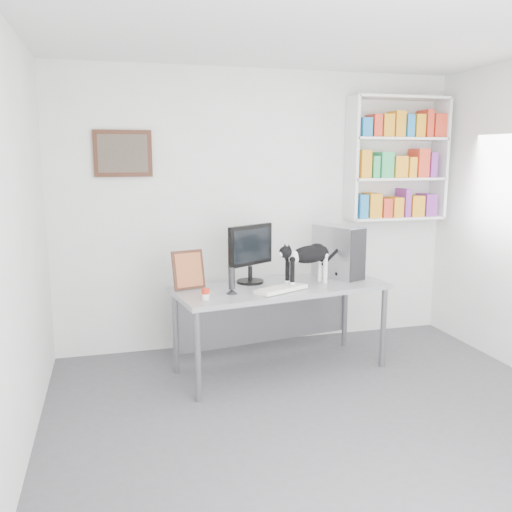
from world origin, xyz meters
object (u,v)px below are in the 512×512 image
(bookshelf, at_px, (397,159))
(speaker, at_px, (232,280))
(desk, at_px, (281,328))
(pc_tower, at_px, (338,252))
(leaning_print, at_px, (188,269))
(cat, at_px, (308,264))
(keyboard, at_px, (281,289))
(monitor, at_px, (250,253))
(soup_can, at_px, (206,294))

(bookshelf, distance_m, speaker, 2.29)
(bookshelf, height_order, desk, bookshelf)
(pc_tower, relative_size, leaning_print, 1.41)
(speaker, relative_size, leaning_print, 0.66)
(leaning_print, xyz_separation_m, cat, (1.02, -0.14, 0.01))
(keyboard, xyz_separation_m, cat, (0.29, 0.15, 0.16))
(leaning_print, bearing_deg, monitor, -6.48)
(bookshelf, distance_m, cat, 1.65)
(desk, distance_m, cat, 0.61)
(leaning_print, relative_size, soup_can, 3.85)
(leaning_print, distance_m, cat, 1.03)
(bookshelf, distance_m, keyboard, 2.01)
(keyboard, distance_m, cat, 0.37)
(soup_can, bearing_deg, desk, 21.18)
(monitor, bearing_deg, speaker, -155.14)
(bookshelf, bearing_deg, cat, -150.33)
(leaning_print, bearing_deg, cat, -21.74)
(desk, relative_size, cat, 3.12)
(bookshelf, height_order, keyboard, bookshelf)
(soup_can, xyz_separation_m, cat, (0.95, 0.25, 0.14))
(pc_tower, xyz_separation_m, soup_can, (-1.32, -0.47, -0.20))
(keyboard, bearing_deg, desk, 45.99)
(pc_tower, relative_size, speaker, 2.14)
(monitor, height_order, leaning_print, monitor)
(speaker, xyz_separation_m, cat, (0.71, 0.13, 0.07))
(bookshelf, relative_size, cat, 2.10)
(monitor, bearing_deg, leaning_print, 158.13)
(soup_can, relative_size, cat, 0.15)
(bookshelf, distance_m, soup_can, 2.56)
(soup_can, bearing_deg, cat, 14.77)
(soup_can, bearing_deg, monitor, 43.83)
(keyboard, height_order, leaning_print, leaning_print)
(leaning_print, height_order, soup_can, leaning_print)
(desk, height_order, speaker, speaker)
(keyboard, distance_m, pc_tower, 0.80)
(leaning_print, bearing_deg, speaker, -53.87)
(keyboard, bearing_deg, soup_can, 163.71)
(bookshelf, xyz_separation_m, cat, (-1.20, -0.68, -0.90))
(monitor, bearing_deg, desk, -67.94)
(desk, distance_m, keyboard, 0.44)
(monitor, xyz_separation_m, soup_can, (-0.48, -0.46, -0.22))
(monitor, relative_size, soup_can, 5.98)
(pc_tower, distance_m, leaning_print, 1.41)
(speaker, bearing_deg, soup_can, -148.80)
(keyboard, bearing_deg, cat, 1.66)
(pc_tower, xyz_separation_m, cat, (-0.38, -0.22, -0.06))
(pc_tower, bearing_deg, keyboard, -173.98)
(keyboard, relative_size, pc_tower, 0.95)
(desk, relative_size, pc_tower, 3.83)
(soup_can, bearing_deg, keyboard, 8.86)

